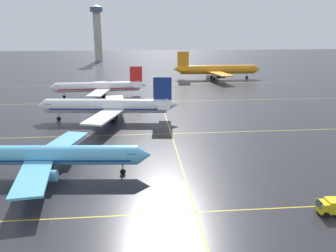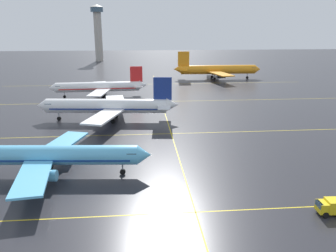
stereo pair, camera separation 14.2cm
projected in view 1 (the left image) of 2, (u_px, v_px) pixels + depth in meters
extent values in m
plane|color=#28282D|center=(194.00, 204.00, 46.99)|extent=(600.00, 600.00, 0.00)
cylinder|color=#5BB7E5|center=(54.00, 155.00, 55.34)|extent=(27.64, 5.48, 3.26)
cone|color=#5BB7E5|center=(144.00, 155.00, 55.45)|extent=(2.48, 3.37, 3.20)
cube|color=#5BB7E5|center=(33.00, 177.00, 48.50)|extent=(6.07, 13.34, 0.34)
cube|color=#5BB7E5|center=(63.00, 143.00, 62.47)|extent=(7.97, 13.62, 0.34)
cylinder|color=#5BB7E5|center=(47.00, 176.00, 51.54)|extent=(3.06, 2.03, 1.80)
cylinder|color=#5BB7E5|center=(64.00, 154.00, 60.09)|extent=(3.06, 2.03, 1.80)
cube|color=#385166|center=(132.00, 152.00, 55.30)|extent=(1.78, 3.12, 0.60)
cube|color=navy|center=(55.00, 157.00, 55.46)|extent=(25.46, 5.34, 0.31)
cylinder|color=#99999E|center=(123.00, 167.00, 56.03)|extent=(0.24, 0.24, 1.42)
cylinder|color=black|center=(123.00, 172.00, 56.30)|extent=(0.97, 0.46, 0.94)
cylinder|color=#99999E|center=(41.00, 173.00, 53.80)|extent=(0.24, 0.24, 1.42)
cylinder|color=black|center=(41.00, 178.00, 54.07)|extent=(0.97, 0.46, 0.94)
cylinder|color=#99999E|center=(50.00, 162.00, 58.07)|extent=(0.24, 0.24, 1.42)
cylinder|color=black|center=(50.00, 167.00, 58.35)|extent=(0.97, 0.46, 0.94)
cylinder|color=white|center=(106.00, 106.00, 86.91)|extent=(31.35, 6.84, 3.70)
cone|color=white|center=(42.00, 106.00, 87.11)|extent=(2.88, 3.86, 3.62)
cone|color=white|center=(172.00, 105.00, 86.58)|extent=(3.45, 3.81, 3.51)
cube|color=navy|center=(162.00, 89.00, 85.41)|extent=(4.68, 0.82, 5.84)
cube|color=white|center=(165.00, 102.00, 89.40)|extent=(3.61, 5.35, 0.23)
cube|color=white|center=(164.00, 107.00, 83.81)|extent=(3.61, 5.35, 0.23)
cube|color=white|center=(115.00, 101.00, 94.98)|extent=(6.60, 15.05, 0.39)
cube|color=white|center=(104.00, 116.00, 79.14)|extent=(9.28, 15.44, 0.39)
cylinder|color=navy|center=(109.00, 108.00, 92.29)|extent=(3.50, 2.37, 2.04)
cylinder|color=navy|center=(102.00, 118.00, 82.60)|extent=(3.50, 2.37, 2.04)
cube|color=#385166|center=(50.00, 104.00, 86.93)|extent=(2.09, 3.56, 0.68)
cube|color=navy|center=(106.00, 108.00, 87.04)|extent=(28.88, 6.62, 0.35)
cylinder|color=#99999E|center=(58.00, 115.00, 87.75)|extent=(0.27, 0.27, 1.61)
cylinder|color=black|center=(59.00, 119.00, 88.06)|extent=(1.11, 0.54, 1.07)
cylinder|color=#99999E|center=(116.00, 112.00, 89.99)|extent=(0.27, 0.27, 1.61)
cylinder|color=black|center=(116.00, 116.00, 90.30)|extent=(1.11, 0.54, 1.07)
cylinder|color=#99999E|center=(112.00, 117.00, 85.15)|extent=(0.27, 0.27, 1.61)
cylinder|color=black|center=(113.00, 121.00, 85.46)|extent=(1.11, 0.54, 1.07)
cylinder|color=white|center=(98.00, 87.00, 115.76)|extent=(28.41, 4.60, 3.36)
cone|color=white|center=(52.00, 88.00, 113.82)|extent=(2.44, 3.39, 3.29)
cone|color=white|center=(143.00, 85.00, 117.63)|extent=(2.97, 3.31, 3.19)
cube|color=red|center=(136.00, 74.00, 116.24)|extent=(4.25, 0.51, 5.30)
cube|color=white|center=(137.00, 84.00, 119.91)|extent=(3.03, 4.72, 0.21)
cube|color=white|center=(138.00, 86.00, 114.88)|extent=(3.03, 4.72, 0.21)
cube|color=white|center=(102.00, 85.00, 123.15)|extent=(7.78, 13.99, 0.35)
cube|color=white|center=(99.00, 92.00, 108.89)|extent=(6.72, 13.83, 0.35)
cylinder|color=#4C4C51|center=(98.00, 89.00, 120.58)|extent=(3.08, 1.99, 1.86)
cylinder|color=#4C4C51|center=(97.00, 94.00, 111.86)|extent=(3.08, 1.99, 1.86)
cube|color=#385166|center=(58.00, 86.00, 113.93)|extent=(1.73, 3.16, 0.62)
cube|color=red|center=(98.00, 88.00, 115.88)|extent=(26.15, 4.54, 0.32)
cylinder|color=#99999E|center=(64.00, 94.00, 114.92)|extent=(0.25, 0.25, 1.46)
cylinder|color=black|center=(64.00, 97.00, 115.20)|extent=(0.99, 0.44, 0.97)
cylinder|color=#99999E|center=(104.00, 92.00, 118.79)|extent=(0.25, 0.25, 1.46)
cylinder|color=black|center=(104.00, 94.00, 119.07)|extent=(0.99, 0.44, 0.97)
cylinder|color=#99999E|center=(103.00, 94.00, 114.43)|extent=(0.25, 0.25, 1.46)
cylinder|color=black|center=(103.00, 97.00, 114.71)|extent=(0.99, 0.44, 0.97)
cylinder|color=orange|center=(218.00, 70.00, 154.57)|extent=(34.39, 4.12, 4.08)
cone|color=orange|center=(257.00, 69.00, 156.16)|extent=(2.80, 4.00, 4.00)
cone|color=orange|center=(177.00, 69.00, 152.82)|extent=(3.44, 3.88, 3.88)
cube|color=orange|center=(183.00, 59.00, 151.73)|extent=(5.16, 0.39, 6.45)
cube|color=orange|center=(183.00, 70.00, 149.94)|extent=(3.44, 5.59, 0.26)
cube|color=orange|center=(181.00, 68.00, 156.09)|extent=(3.44, 5.59, 0.26)
cube|color=orange|center=(220.00, 74.00, 145.95)|extent=(8.83, 16.93, 0.43)
cube|color=orange|center=(211.00, 69.00, 163.37)|extent=(8.80, 16.93, 0.43)
cylinder|color=#333338|center=(221.00, 76.00, 149.85)|extent=(3.66, 2.26, 2.26)
cylinder|color=#333338|center=(215.00, 72.00, 160.50)|extent=(3.66, 2.26, 2.26)
cube|color=#385166|center=(252.00, 68.00, 155.78)|extent=(1.94, 3.76, 0.75)
cube|color=orange|center=(218.00, 71.00, 154.72)|extent=(31.64, 4.16, 0.39)
cylinder|color=#99999E|center=(247.00, 75.00, 156.53)|extent=(0.30, 0.30, 1.77)
cylinder|color=black|center=(247.00, 77.00, 156.87)|extent=(1.18, 0.48, 1.18)
cylinder|color=#99999E|center=(214.00, 76.00, 152.48)|extent=(0.30, 0.30, 1.77)
cylinder|color=black|center=(214.00, 79.00, 152.82)|extent=(1.18, 0.48, 1.18)
cylinder|color=#99999E|center=(212.00, 74.00, 157.81)|extent=(0.30, 0.30, 1.77)
cylinder|color=black|center=(212.00, 77.00, 158.15)|extent=(1.18, 0.48, 1.18)
cube|color=yellow|center=(196.00, 212.00, 45.08)|extent=(126.27, 0.20, 0.01)
cube|color=yellow|center=(171.00, 134.00, 77.64)|extent=(126.27, 0.20, 0.01)
cube|color=yellow|center=(161.00, 101.00, 110.21)|extent=(126.27, 0.20, 0.01)
cube|color=yellow|center=(156.00, 84.00, 142.78)|extent=(126.27, 0.20, 0.01)
cube|color=yellow|center=(165.00, 115.00, 93.93)|extent=(0.20, 150.26, 0.01)
cube|color=yellow|center=(323.00, 207.00, 44.29)|extent=(1.37, 1.85, 1.40)
cube|color=#385166|center=(320.00, 204.00, 44.17)|extent=(0.42, 1.61, 0.70)
cylinder|color=black|center=(319.00, 208.00, 45.41)|extent=(0.81, 0.31, 0.80)
cylinder|color=black|center=(326.00, 215.00, 43.59)|extent=(0.81, 0.31, 0.80)
cylinder|color=#ADA89E|center=(98.00, 37.00, 229.14)|extent=(5.20, 5.20, 32.37)
cylinder|color=#385166|center=(96.00, 10.00, 224.01)|extent=(8.40, 8.40, 3.20)
cone|color=#ADA89E|center=(96.00, 6.00, 223.28)|extent=(8.82, 8.82, 1.80)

